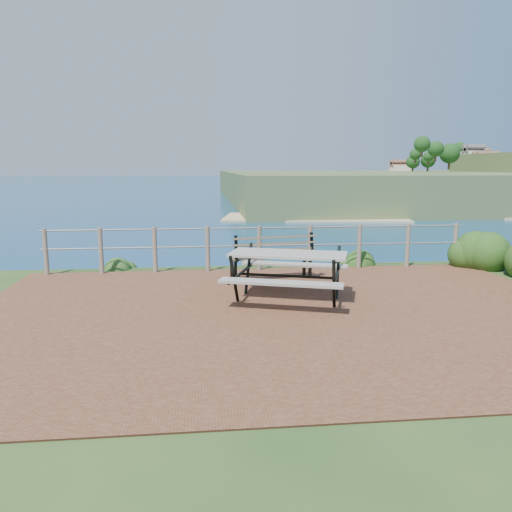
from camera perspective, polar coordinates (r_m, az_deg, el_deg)
The scene contains 8 objects.
ground at distance 8.02m, azimuth 3.12°, elevation -6.59°, with size 10.00×7.00×0.12m, color brown.
ocean at distance 207.59m, azimuth -5.90°, elevation 9.49°, with size 1200.00×1200.00×0.00m, color #156080.
safety_railing at distance 11.13m, azimuth 0.38°, elevation 1.20°, with size 9.40×0.10×1.00m.
picnic_table at distance 8.62m, azimuth 3.67°, elevation -1.75°, with size 2.13×1.64×0.83m.
park_bench at distance 10.21m, azimuth 1.74°, elevation 0.76°, with size 1.77×0.73×0.97m.
shrub_right_edge at distance 12.65m, azimuth 24.16°, elevation -1.25°, with size 1.15×1.15×1.64m, color #163F13.
shrub_lip_west at distance 11.92m, azimuth -15.15°, elevation -1.36°, with size 0.68×0.68×0.39m, color #224A1B.
shrub_lip_east at distance 12.11m, azimuth 11.66°, elevation -1.03°, with size 0.77×0.77×0.51m, color #163F13.
Camera 1 is at (-1.25, -7.57, 2.31)m, focal length 35.00 mm.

